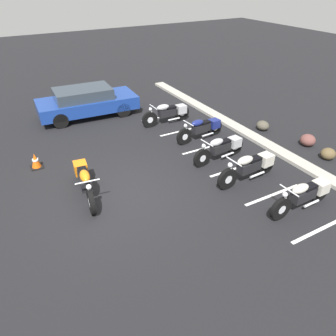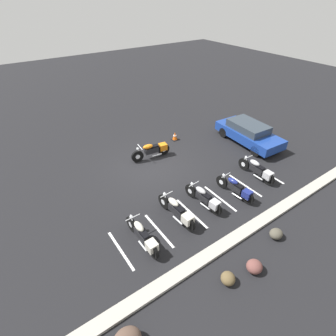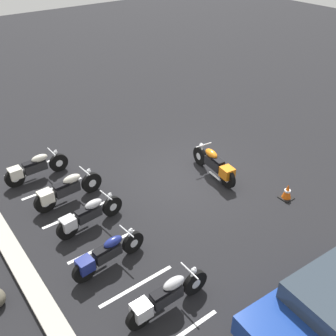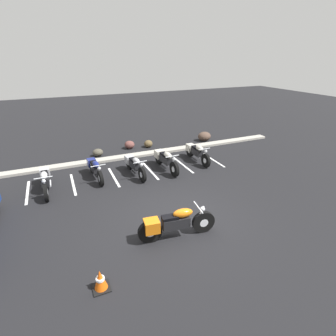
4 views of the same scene
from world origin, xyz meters
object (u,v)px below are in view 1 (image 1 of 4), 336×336
object	(u,v)px
car_blue	(86,101)
traffic_cone	(36,161)
parked_bike_4	(305,195)
landscape_rock_1	(328,154)
motorcycle_orange_featured	(85,180)
landscape_rock_2	(263,126)
parked_bike_3	(251,166)
landscape_rock_3	(308,140)
parked_bike_1	(202,128)
parked_bike_2	(222,148)
parked_bike_0	(168,113)

from	to	relation	value
car_blue	traffic_cone	xyz separation A→B (m)	(3.55, -2.90, -0.43)
parked_bike_4	traffic_cone	bearing A→B (deg)	-45.10
landscape_rock_1	motorcycle_orange_featured	bearing A→B (deg)	-104.61
car_blue	landscape_rock_2	bearing A→B (deg)	-37.40
parked_bike_3	landscape_rock_3	size ratio (longest dim) A/B	4.10
parked_bike_1	parked_bike_4	bearing A→B (deg)	85.04
parked_bike_2	landscape_rock_2	world-z (taller)	parked_bike_2
parked_bike_2	landscape_rock_1	world-z (taller)	parked_bike_2
parked_bike_4	car_blue	size ratio (longest dim) A/B	0.51
parked_bike_4	landscape_rock_1	size ratio (longest dim) A/B	4.43
parked_bike_2	landscape_rock_1	distance (m)	3.75
parked_bike_0	parked_bike_1	xyz separation A→B (m)	(1.98, 0.39, -0.02)
car_blue	landscape_rock_2	world-z (taller)	car_blue
landscape_rock_1	traffic_cone	bearing A→B (deg)	-115.95
parked_bike_1	traffic_cone	xyz separation A→B (m)	(-0.90, -6.09, -0.20)
landscape_rock_2	parked_bike_2	bearing A→B (deg)	-69.43
parked_bike_0	landscape_rock_2	xyz separation A→B (m)	(2.54, 3.04, -0.27)
motorcycle_orange_featured	parked_bike_1	size ratio (longest dim) A/B	1.09
landscape_rock_3	traffic_cone	bearing A→B (deg)	-109.82
motorcycle_orange_featured	parked_bike_2	bearing A→B (deg)	93.71
parked_bike_1	landscape_rock_2	size ratio (longest dim) A/B	3.97
parked_bike_1	landscape_rock_1	world-z (taller)	parked_bike_1
parked_bike_0	landscape_rock_1	world-z (taller)	parked_bike_0
traffic_cone	car_blue	bearing A→B (deg)	140.80
traffic_cone	parked_bike_0	bearing A→B (deg)	100.75
parked_bike_4	landscape_rock_1	bearing A→B (deg)	-153.87
parked_bike_1	traffic_cone	distance (m)	6.16
parked_bike_4	parked_bike_0	bearing A→B (deg)	-87.89
car_blue	landscape_rock_3	size ratio (longest dim) A/B	7.77
car_blue	landscape_rock_3	world-z (taller)	car_blue
parked_bike_1	parked_bike_4	distance (m)	5.01
parked_bike_3	car_blue	xyz separation A→B (m)	(-7.61, -2.85, 0.20)
parked_bike_0	parked_bike_2	size ratio (longest dim) A/B	1.03
motorcycle_orange_featured	landscape_rock_3	bearing A→B (deg)	89.83
motorcycle_orange_featured	landscape_rock_1	xyz separation A→B (m)	(2.09, 8.02, -0.28)
parked_bike_1	landscape_rock_2	world-z (taller)	parked_bike_1
car_blue	parked_bike_4	bearing A→B (deg)	-68.33
motorcycle_orange_featured	landscape_rock_2	size ratio (longest dim) A/B	4.32
parked_bike_0	landscape_rock_2	distance (m)	3.97
parked_bike_1	parked_bike_4	world-z (taller)	parked_bike_4
parked_bike_4	parked_bike_3	bearing A→B (deg)	-81.24
parked_bike_3	car_blue	size ratio (longest dim) A/B	0.53
motorcycle_orange_featured	parked_bike_1	bearing A→B (deg)	112.37
parked_bike_0	landscape_rock_1	size ratio (longest dim) A/B	4.45
parked_bike_1	parked_bike_4	xyz separation A→B (m)	(5.01, -0.03, 0.02)
landscape_rock_1	parked_bike_4	bearing A→B (deg)	-63.03
car_blue	landscape_rock_1	xyz separation A→B (m)	(7.95, 6.13, -0.47)
parked_bike_3	landscape_rock_2	world-z (taller)	parked_bike_3
parked_bike_2	landscape_rock_1	bearing A→B (deg)	145.90
parked_bike_2	car_blue	size ratio (longest dim) A/B	0.49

